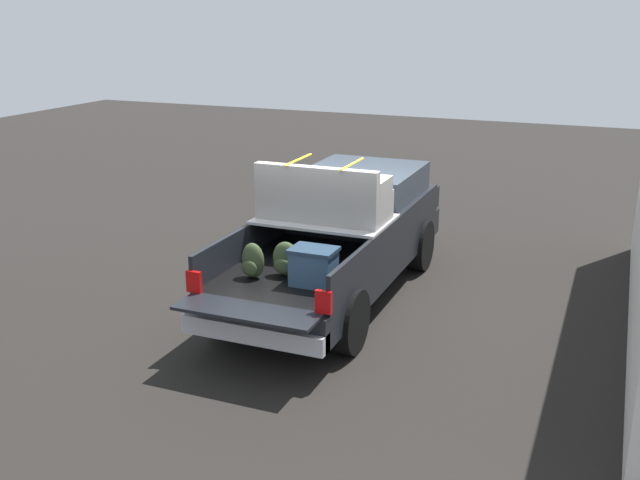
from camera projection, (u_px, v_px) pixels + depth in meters
name	position (u px, v px, depth m)	size (l,w,h in m)	color
ground_plane	(335.00, 296.00, 11.59)	(40.00, 40.00, 0.00)	black
pickup_truck	(343.00, 232.00, 11.62)	(6.05, 2.06, 2.23)	black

